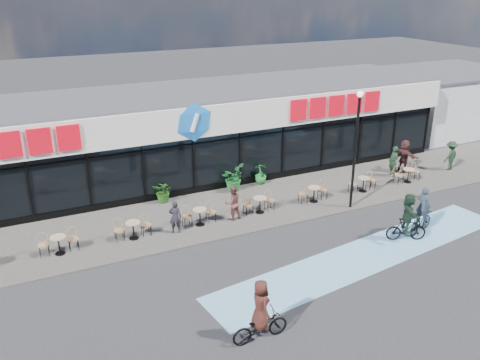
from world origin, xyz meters
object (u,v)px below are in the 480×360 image
object	(u,v)px
potted_plant_right	(261,174)
cyclist_b	(422,217)
pedestrian_a	(393,162)
cyclist_a	(408,219)
pedestrian_c	(451,156)
lamp_post	(356,141)
pedestrian_b	(404,156)
potted_plant_mid	(233,178)
potted_plant_left	(164,191)
patron_left	(175,217)
patron_right	(233,203)

from	to	relation	value
potted_plant_right	cyclist_b	bearing A→B (deg)	-64.17
pedestrian_a	cyclist_a	distance (m)	7.18
pedestrian_a	cyclist_a	xyz separation A→B (m)	(-4.28, -5.77, 0.03)
pedestrian_a	pedestrian_c	xyz separation A→B (m)	(3.56, -0.55, -0.01)
pedestrian_a	cyclist_b	size ratio (longest dim) A/B	0.80
lamp_post	pedestrian_b	world-z (taller)	lamp_post
potted_plant_mid	pedestrian_a	distance (m)	8.81
lamp_post	potted_plant_left	xyz separation A→B (m)	(-7.71, 4.29, -2.70)
potted_plant_mid	cyclist_b	bearing A→B (deg)	-54.23
potted_plant_right	pedestrian_a	world-z (taller)	pedestrian_a
patron_left	potted_plant_mid	bearing A→B (deg)	-118.43
potted_plant_left	cyclist_a	xyz separation A→B (m)	(7.90, -7.75, 0.33)
pedestrian_b	pedestrian_c	bearing A→B (deg)	-111.33
lamp_post	pedestrian_b	xyz separation A→B (m)	(5.51, 2.64, -2.32)
patron_right	cyclist_a	bearing A→B (deg)	135.65
potted_plant_left	cyclist_a	world-z (taller)	cyclist_a
potted_plant_mid	pedestrian_b	world-z (taller)	pedestrian_b
potted_plant_left	patron_right	xyz separation A→B (m)	(2.19, -3.11, 0.26)
lamp_post	potted_plant_mid	bearing A→B (deg)	134.41
potted_plant_left	pedestrian_c	bearing A→B (deg)	-9.14
pedestrian_b	lamp_post	bearing A→B (deg)	113.53
lamp_post	pedestrian_a	bearing A→B (deg)	27.24
pedestrian_b	pedestrian_c	xyz separation A→B (m)	(2.52, -0.88, -0.09)
potted_plant_left	potted_plant_mid	bearing A→B (deg)	-1.17
potted_plant_mid	potted_plant_right	distance (m)	1.68
patron_left	patron_right	xyz separation A→B (m)	(2.69, 0.12, 0.08)
patron_right	pedestrian_a	world-z (taller)	pedestrian_a
potted_plant_mid	pedestrian_c	size ratio (longest dim) A/B	0.80
potted_plant_left	cyclist_b	bearing A→B (deg)	-40.02
lamp_post	pedestrian_c	bearing A→B (deg)	12.31
pedestrian_a	pedestrian_c	distance (m)	3.61
lamp_post	potted_plant_mid	distance (m)	6.43
lamp_post	potted_plant_right	bearing A→B (deg)	119.21
pedestrian_c	cyclist_a	bearing A→B (deg)	19.77
potted_plant_right	cyclist_b	distance (m)	8.46
pedestrian_a	lamp_post	bearing A→B (deg)	-62.05
pedestrian_a	pedestrian_b	distance (m)	1.10
potted_plant_mid	potted_plant_left	bearing A→B (deg)	178.83
potted_plant_mid	cyclist_b	xyz separation A→B (m)	(5.35, -7.43, -0.01)
potted_plant_left	patron_left	distance (m)	3.28
potted_plant_mid	patron_right	distance (m)	3.35
cyclist_a	patron_left	bearing A→B (deg)	151.73
pedestrian_b	patron_right	bearing A→B (deg)	95.52
patron_left	cyclist_b	bearing A→B (deg)	179.47
pedestrian_a	cyclist_b	world-z (taller)	cyclist_b
potted_plant_left	potted_plant_right	size ratio (longest dim) A/B	0.98
lamp_post	patron_left	bearing A→B (deg)	172.70
potted_plant_left	potted_plant_mid	distance (m)	3.58
potted_plant_mid	pedestrian_c	world-z (taller)	pedestrian_c
pedestrian_a	cyclist_b	bearing A→B (deg)	-29.75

